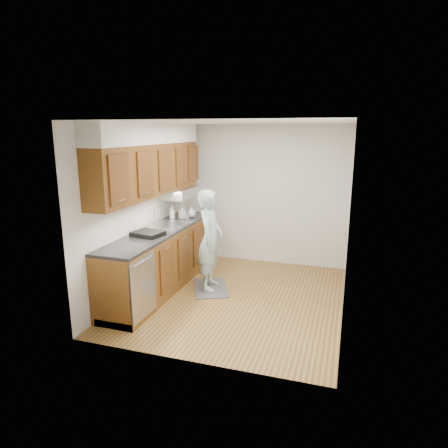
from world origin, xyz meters
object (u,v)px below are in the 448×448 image
person (210,233)px  soap_bottle_b (182,212)px  soap_bottle_a (172,212)px  steel_can (187,217)px  soap_bottle_c (191,212)px  dish_rack (148,234)px

person → soap_bottle_b: (-0.72, 0.61, 0.16)m
person → soap_bottle_a: (-0.85, 0.49, 0.18)m
steel_can → person: bearing=-40.0°
soap_bottle_c → dish_rack: bearing=-94.8°
person → soap_bottle_c: bearing=31.8°
soap_bottle_b → soap_bottle_c: size_ratio=1.14×
soap_bottle_b → soap_bottle_c: (0.11, 0.12, -0.01)m
soap_bottle_a → person: bearing=-30.1°
person → steel_can: bearing=42.4°
soap_bottle_a → soap_bottle_b: soap_bottle_a is taller
person → dish_rack: size_ratio=4.33×
person → steel_can: person is taller
soap_bottle_a → dish_rack: (0.13, -1.09, -0.09)m
soap_bottle_b → dish_rack: bearing=-90.1°
person → soap_bottle_c: size_ratio=9.25×
soap_bottle_c → steel_can: (0.04, -0.26, -0.04)m
soap_bottle_a → soap_bottle_c: size_ratio=1.28×
soap_bottle_a → dish_rack: 1.10m
soap_bottle_a → soap_bottle_b: bearing=43.6°
person → soap_bottle_a: bearing=52.3°
person → soap_bottle_b: person is taller
soap_bottle_a → soap_bottle_b: 0.18m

